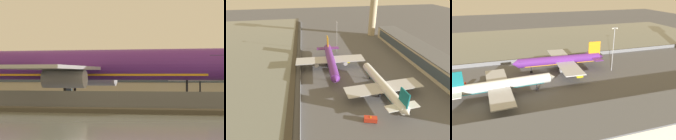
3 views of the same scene
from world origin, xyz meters
The scene contains 6 objects.
ground_plane centered at (0.00, 0.00, 0.00)m, with size 500.00×500.00×0.00m, color #565659.
shoreline_seawall centered at (0.00, -20.50, 0.25)m, with size 320.00×3.00×0.50m.
perimeter_fence centered at (0.00, -16.00, 1.13)m, with size 280.00×0.10×2.27m.
cargo_jet_purple centered at (-9.24, 2.84, 5.63)m, with size 50.21×42.93×14.74m.
baggage_tug centered at (-15.17, 15.32, 0.81)m, with size 3.26×1.73×1.80m.
terminal_building centered at (-4.80, 63.92, 5.08)m, with size 118.95×16.10×10.13m.
Camera 1 is at (12.75, -78.30, 4.14)m, focal length 85.00 mm.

